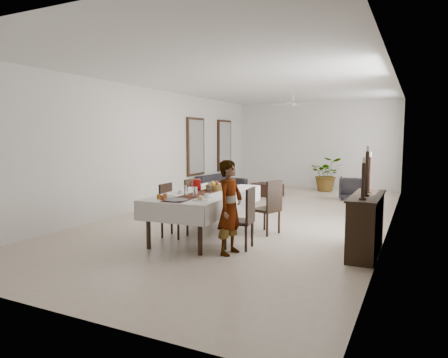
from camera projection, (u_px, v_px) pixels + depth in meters
floor at (256, 216)px, 9.72m from camera, size 6.00×12.00×0.00m
ceiling at (257, 82)px, 9.39m from camera, size 6.00×12.00×0.02m
wall_back at (315, 145)px, 14.92m from camera, size 6.00×0.02×3.20m
wall_front at (48, 166)px, 4.20m from camera, size 6.00×0.02×3.20m
wall_left at (154, 148)px, 10.87m from camera, size 0.02×12.00×3.20m
wall_right at (392, 152)px, 8.24m from camera, size 0.02×12.00×3.20m
dining_table_top at (206, 194)px, 7.74m from camera, size 1.28×2.74×0.06m
table_leg_fl at (148, 226)px, 6.80m from camera, size 0.08×0.08×0.78m
table_leg_fr at (200, 231)px, 6.43m from camera, size 0.08×0.08×0.78m
table_leg_bl at (210, 204)px, 9.14m from camera, size 0.08×0.08×0.78m
table_leg_br at (251, 206)px, 8.76m from camera, size 0.08×0.08×0.78m
tablecloth_top at (206, 192)px, 7.74m from camera, size 1.49×2.95×0.01m
tablecloth_drape_left at (177, 198)px, 8.00m from camera, size 0.19×2.87×0.33m
tablecloth_drape_right at (237, 203)px, 7.50m from camera, size 0.19×2.87×0.33m
tablecloth_drape_near at (168, 213)px, 6.44m from camera, size 1.31×0.09×0.33m
tablecloth_drape_far at (233, 191)px, 9.07m from camera, size 1.31×0.09×0.33m
table_runner at (206, 192)px, 7.74m from camera, size 0.56×2.80×0.00m
red_pitcher at (197, 185)px, 7.98m from camera, size 0.18×0.18×0.22m
pitcher_handle at (193, 184)px, 8.02m from camera, size 0.13×0.03×0.13m
wine_glass_near at (195, 192)px, 7.01m from camera, size 0.08×0.08×0.19m
wine_glass_mid at (186, 191)px, 7.21m from camera, size 0.08×0.08×0.19m
wine_glass_far at (210, 187)px, 7.76m from camera, size 0.08×0.08×0.19m
teacup_right at (207, 196)px, 6.99m from camera, size 0.10×0.10×0.07m
saucer_right at (207, 197)px, 6.99m from camera, size 0.17×0.17×0.01m
teacup_left at (181, 192)px, 7.50m from camera, size 0.10×0.10×0.07m
saucer_left at (181, 193)px, 7.50m from camera, size 0.17×0.17×0.01m
plate_near_right at (200, 200)px, 6.67m from camera, size 0.27×0.27×0.02m
bread_near_right at (200, 198)px, 6.67m from camera, size 0.10×0.10×0.10m
plate_near_left at (169, 196)px, 7.09m from camera, size 0.27×0.27×0.02m
plate_far_left at (203, 187)px, 8.43m from camera, size 0.27×0.27×0.02m
serving_tray at (176, 200)px, 6.66m from camera, size 0.40×0.40×0.02m
jam_jar_a at (162, 198)px, 6.72m from camera, size 0.07×0.07×0.08m
jam_jar_b at (159, 197)px, 6.82m from camera, size 0.07×0.07×0.08m
jam_jar_c at (165, 196)px, 6.90m from camera, size 0.07×0.07×0.08m
fruit_basket at (214, 187)px, 7.96m from camera, size 0.33×0.33×0.11m
fruit_red at (216, 183)px, 7.96m from camera, size 0.10×0.10×0.10m
fruit_green at (213, 183)px, 8.00m from camera, size 0.09×0.09×0.09m
fruit_yellow at (213, 184)px, 7.90m from camera, size 0.09×0.09×0.09m
chair_right_near_seat at (239, 222)px, 6.82m from camera, size 0.49×0.49×0.05m
chair_right_near_leg_fl at (246, 239)px, 6.62m from camera, size 0.05×0.05×0.44m
chair_right_near_leg_fr at (252, 234)px, 6.96m from camera, size 0.05×0.05×0.44m
chair_right_near_leg_bl at (225, 237)px, 6.74m from camera, size 0.05×0.05×0.44m
chair_right_near_leg_br at (232, 232)px, 7.08m from camera, size 0.05×0.05×0.44m
chair_right_near_back at (250, 205)px, 6.72m from camera, size 0.08×0.45×0.57m
chair_right_far_seat at (266, 210)px, 7.89m from camera, size 0.58×0.58×0.05m
chair_right_far_leg_fl at (267, 225)px, 7.65m from camera, size 0.06×0.06×0.45m
chair_right_far_leg_fr at (279, 222)px, 7.91m from camera, size 0.06×0.06×0.45m
chair_right_far_leg_bl at (253, 222)px, 7.92m from camera, size 0.06×0.06×0.45m
chair_right_far_leg_br at (265, 219)px, 8.17m from camera, size 0.06×0.06×0.45m
chair_right_far_back at (274, 195)px, 7.71m from camera, size 0.19×0.44×0.58m
chair_left_near_seat at (175, 213)px, 7.62m from camera, size 0.45×0.45×0.05m
chair_left_near_leg_fl at (172, 223)px, 7.87m from camera, size 0.05×0.05×0.43m
chair_left_near_leg_fr at (162, 227)px, 7.55m from camera, size 0.05×0.05×0.43m
chair_left_near_leg_bl at (187, 225)px, 7.73m from camera, size 0.05×0.05×0.43m
chair_left_near_leg_br at (178, 229)px, 7.41m from camera, size 0.05×0.05×0.43m
chair_left_near_back at (166, 198)px, 7.66m from camera, size 0.06×0.43×0.55m
chair_left_far_seat at (197, 204)px, 8.78m from camera, size 0.44×0.44×0.05m
chair_left_far_leg_fl at (195, 212)px, 9.04m from camera, size 0.04×0.04×0.41m
chair_left_far_leg_fr at (187, 215)px, 8.74m from camera, size 0.04×0.04×0.41m
chair_left_far_leg_bl at (208, 214)px, 8.87m from camera, size 0.04×0.04×0.41m
chair_left_far_leg_br at (200, 216)px, 8.58m from camera, size 0.04×0.04×0.41m
chair_left_far_back at (190, 191)px, 8.85m from camera, size 0.06×0.42×0.53m
woman at (230, 207)px, 6.47m from camera, size 0.42×0.59×1.54m
sideboard_body at (366, 225)px, 6.52m from camera, size 0.42×1.57×0.94m
sideboard_top at (367, 196)px, 6.47m from camera, size 0.46×1.63×0.03m
candlestick_near_base at (362, 199)px, 5.96m from camera, size 0.10×0.10×0.03m
candlestick_near_shaft at (363, 180)px, 5.93m from camera, size 0.05×0.05×0.52m
candlestick_near_candle at (364, 160)px, 5.90m from camera, size 0.04×0.04×0.08m
candlestick_mid_base at (366, 195)px, 6.33m from camera, size 0.10×0.10×0.03m
candlestick_mid_shaft at (367, 173)px, 6.29m from camera, size 0.05×0.05×0.68m
candlestick_mid_candle at (368, 149)px, 6.25m from camera, size 0.04×0.04×0.08m
candlestick_far_base at (369, 192)px, 6.70m from camera, size 0.10×0.10×0.03m
candlestick_far_shaft at (370, 174)px, 6.67m from camera, size 0.05×0.05×0.57m
candlestick_far_candle at (370, 154)px, 6.64m from camera, size 0.04×0.04×0.08m
sofa at (220, 184)px, 13.36m from camera, size 1.11×2.31×0.65m
armchair at (352, 188)px, 12.19m from camera, size 0.83×0.85×0.70m
coffee_table at (267, 190)px, 12.96m from camera, size 1.06×0.86×0.40m
potted_plant at (327, 174)px, 14.11m from camera, size 1.27×1.16×1.21m
mirror_frame_near at (196, 147)px, 12.82m from camera, size 0.06×1.05×1.85m
mirror_glass_near at (197, 147)px, 12.80m from camera, size 0.01×0.90×1.70m
mirror_frame_far at (224, 145)px, 14.69m from camera, size 0.06×1.05×1.85m
mirror_glass_far at (225, 145)px, 14.68m from camera, size 0.01×0.90×1.70m
fan_rod at (293, 98)px, 12.08m from camera, size 0.04×0.04×0.20m
fan_hub at (293, 104)px, 12.10m from camera, size 0.16×0.16×0.08m
fan_blade_n at (296, 105)px, 12.41m from camera, size 0.10×0.55×0.01m
fan_blade_s at (290, 103)px, 11.79m from camera, size 0.10×0.55×0.01m
fan_blade_e at (304, 104)px, 11.95m from camera, size 0.55×0.10×0.01m
fan_blade_w at (282, 105)px, 12.25m from camera, size 0.55×0.10×0.01m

